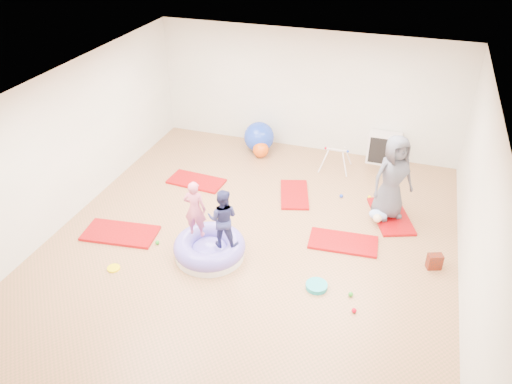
% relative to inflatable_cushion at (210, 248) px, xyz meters
% --- Properties ---
extents(room, '(7.01, 8.01, 2.81)m').
position_rel_inflatable_cushion_xyz_m(room, '(0.56, 0.53, 1.25)').
color(room, '#A96E49').
rests_on(room, ground).
extents(gym_mat_front_left, '(1.39, 0.82, 0.05)m').
position_rel_inflatable_cushion_xyz_m(gym_mat_front_left, '(-1.78, 0.03, -0.12)').
color(gym_mat_front_left, '#AC0C12').
rests_on(gym_mat_front_left, ground).
extents(gym_mat_mid_left, '(1.21, 0.66, 0.05)m').
position_rel_inflatable_cushion_xyz_m(gym_mat_mid_left, '(-1.23, 2.16, -0.13)').
color(gym_mat_mid_left, '#AC0C12').
rests_on(gym_mat_mid_left, ground).
extents(gym_mat_center_back, '(0.83, 1.21, 0.05)m').
position_rel_inflatable_cushion_xyz_m(gym_mat_center_back, '(0.89, 2.32, -0.13)').
color(gym_mat_center_back, '#AC0C12').
rests_on(gym_mat_center_back, ground).
extents(gym_mat_right, '(1.24, 0.69, 0.05)m').
position_rel_inflatable_cushion_xyz_m(gym_mat_right, '(2.12, 1.05, -0.13)').
color(gym_mat_right, '#AC0C12').
rests_on(gym_mat_right, ground).
extents(gym_mat_rear_right, '(1.03, 1.39, 0.05)m').
position_rel_inflatable_cushion_xyz_m(gym_mat_rear_right, '(2.84, 2.15, -0.13)').
color(gym_mat_rear_right, '#AC0C12').
rests_on(gym_mat_rear_right, ground).
extents(inflatable_cushion, '(1.23, 1.23, 0.39)m').
position_rel_inflatable_cushion_xyz_m(inflatable_cushion, '(0.00, 0.00, 0.00)').
color(inflatable_cushion, silver).
rests_on(inflatable_cushion, ground).
extents(child_pink, '(0.40, 0.28, 1.05)m').
position_rel_inflatable_cushion_xyz_m(child_pink, '(-0.27, 0.11, 0.73)').
color(child_pink, '#C95974').
rests_on(child_pink, inflatable_cushion).
extents(child_navy, '(0.57, 0.48, 1.05)m').
position_rel_inflatable_cushion_xyz_m(child_navy, '(0.27, -0.01, 0.73)').
color(child_navy, navy).
rests_on(child_navy, inflatable_cushion).
extents(adult_caregiver, '(0.96, 0.90, 1.65)m').
position_rel_inflatable_cushion_xyz_m(adult_caregiver, '(2.76, 2.13, 0.72)').
color(adult_caregiver, '#474853').
rests_on(adult_caregiver, gym_mat_rear_right).
extents(infant, '(0.35, 0.35, 0.20)m').
position_rel_inflatable_cushion_xyz_m(infant, '(2.62, 1.89, 0.01)').
color(infant, '#99B8F8').
rests_on(infant, gym_mat_rear_right).
extents(ball_pit_balls, '(3.65, 3.31, 0.08)m').
position_rel_inflatable_cushion_xyz_m(ball_pit_balls, '(1.34, 0.70, -0.11)').
color(ball_pit_balls, red).
rests_on(ball_pit_balls, ground).
extents(exercise_ball_blue, '(0.71, 0.71, 0.71)m').
position_rel_inflatable_cushion_xyz_m(exercise_ball_blue, '(-0.42, 4.00, 0.20)').
color(exercise_ball_blue, '#1A3BBE').
rests_on(exercise_ball_blue, ground).
extents(exercise_ball_orange, '(0.37, 0.37, 0.37)m').
position_rel_inflatable_cushion_xyz_m(exercise_ball_orange, '(-0.28, 3.70, 0.03)').
color(exercise_ball_orange, '#D74D0F').
rests_on(exercise_ball_orange, ground).
extents(infant_play_gym, '(0.66, 0.62, 0.50)m').
position_rel_inflatable_cushion_xyz_m(infant_play_gym, '(1.47, 3.66, 0.18)').
color(infant_play_gym, silver).
rests_on(infant_play_gym, ground).
extents(cube_shelf, '(0.72, 0.35, 0.72)m').
position_rel_inflatable_cushion_xyz_m(cube_shelf, '(2.43, 4.32, 0.21)').
color(cube_shelf, silver).
rests_on(cube_shelf, ground).
extents(balance_disc, '(0.34, 0.34, 0.08)m').
position_rel_inflatable_cushion_xyz_m(balance_disc, '(1.92, -0.22, -0.11)').
color(balance_disc, teal).
rests_on(balance_disc, ground).
extents(backpack, '(0.27, 0.22, 0.27)m').
position_rel_inflatable_cushion_xyz_m(backpack, '(3.66, 0.86, -0.01)').
color(backpack, '#891901').
rests_on(backpack, ground).
extents(yellow_toy, '(0.21, 0.21, 0.03)m').
position_rel_inflatable_cushion_xyz_m(yellow_toy, '(-1.38, -0.84, -0.14)').
color(yellow_toy, '#FFE401').
rests_on(yellow_toy, ground).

